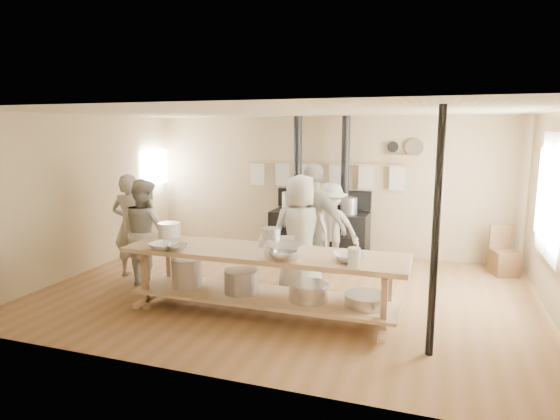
{
  "coord_description": "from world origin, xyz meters",
  "views": [
    {
      "loc": [
        2.03,
        -6.24,
        2.35
      ],
      "look_at": [
        -0.14,
        0.2,
        1.18
      ],
      "focal_mm": 30.0,
      "sensor_mm": 36.0,
      "label": 1
    }
  ],
  "objects": [
    {
      "name": "pitcher",
      "position": [
        1.21,
        -1.23,
        0.96
      ],
      "size": [
        0.15,
        0.15,
        0.22
      ],
      "primitive_type": "cylinder",
      "rotation": [
        0.0,
        0.0,
        -0.11
      ],
      "color": "white",
      "rests_on": "prep_table"
    },
    {
      "name": "support_post",
      "position": [
        2.05,
        -1.35,
        1.3
      ],
      "size": [
        0.08,
        0.08,
        2.6
      ],
      "primitive_type": "cylinder",
      "color": "black",
      "rests_on": "ground"
    },
    {
      "name": "deep_bowl_enamel",
      "position": [
        -1.55,
        -0.57,
        0.95
      ],
      "size": [
        0.33,
        0.33,
        0.2
      ],
      "primitive_type": "cylinder",
      "rotation": [
        0.0,
        0.0,
        -0.04
      ],
      "color": "white",
      "rests_on": "prep_table"
    },
    {
      "name": "cook_by_window",
      "position": [
        0.41,
        1.18,
        0.75
      ],
      "size": [
        0.98,
        0.57,
        1.5
      ],
      "primitive_type": "imported",
      "rotation": [
        0.0,
        0.0,
        -0.01
      ],
      "color": "#AFAA9B",
      "rests_on": "ground"
    },
    {
      "name": "ground",
      "position": [
        0.0,
        0.0,
        0.0
      ],
      "size": [
        7.0,
        7.0,
        0.0
      ],
      "primitive_type": "plane",
      "color": "brown",
      "rests_on": "ground"
    },
    {
      "name": "left_opening",
      "position": [
        -3.45,
        2.0,
        1.6
      ],
      "size": [
        0.0,
        0.9,
        0.9
      ],
      "color": "white",
      "rests_on": "ground"
    },
    {
      "name": "bowl_steel_b",
      "position": [
        0.37,
        -1.23,
        0.91
      ],
      "size": [
        0.51,
        0.51,
        0.11
      ],
      "primitive_type": "imported",
      "rotation": [
        0.0,
        0.0,
        3.84
      ],
      "color": "silver",
      "rests_on": "prep_table"
    },
    {
      "name": "cook_right",
      "position": [
        0.35,
        0.28,
        0.94
      ],
      "size": [
        1.2,
        0.83,
        1.89
      ],
      "primitive_type": "imported",
      "rotation": [
        0.0,
        0.0,
        2.77
      ],
      "color": "#AFAA9B",
      "rests_on": "ground"
    },
    {
      "name": "cook_center",
      "position": [
        0.21,
        0.08,
        0.87
      ],
      "size": [
        0.99,
        0.83,
        1.74
      ],
      "primitive_type": "imported",
      "rotation": [
        0.0,
        0.0,
        3.52
      ],
      "color": "#AFAA9B",
      "rests_on": "ground"
    },
    {
      "name": "bowl_steel_a",
      "position": [
        -1.04,
        -1.23,
        0.89
      ],
      "size": [
        0.37,
        0.37,
        0.08
      ],
      "primitive_type": "imported",
      "rotation": [
        0.0,
        0.0,
        0.61
      ],
      "color": "silver",
      "rests_on": "prep_table"
    },
    {
      "name": "bowl_white_a",
      "position": [
        -1.24,
        -1.23,
        0.89
      ],
      "size": [
        0.4,
        0.4,
        0.08
      ],
      "primitive_type": "imported",
      "rotation": [
        0.0,
        0.0,
        -0.22
      ],
      "color": "white",
      "rests_on": "prep_table"
    },
    {
      "name": "bowl_white_b",
      "position": [
        1.12,
        -1.01,
        0.9
      ],
      "size": [
        0.48,
        0.48,
        0.09
      ],
      "primitive_type": "imported",
      "rotation": [
        0.0,
        0.0,
        1.88
      ],
      "color": "white",
      "rests_on": "prep_table"
    },
    {
      "name": "stove",
      "position": [
        -0.01,
        2.12,
        0.52
      ],
      "size": [
        1.9,
        0.75,
        2.6
      ],
      "color": "black",
      "rests_on": "ground"
    },
    {
      "name": "prep_table",
      "position": [
        -0.01,
        -0.9,
        0.52
      ],
      "size": [
        3.6,
        0.9,
        0.85
      ],
      "color": "#9F805B",
      "rests_on": "ground"
    },
    {
      "name": "roasting_pan",
      "position": [
        0.07,
        -0.57,
        0.9
      ],
      "size": [
        0.51,
        0.41,
        0.1
      ],
      "primitive_type": "cube",
      "rotation": [
        0.0,
        0.0,
        0.27
      ],
      "color": "#B2B2B7",
      "rests_on": "prep_table"
    },
    {
      "name": "mixing_bowl_large",
      "position": [
        0.32,
        -1.05,
        0.92
      ],
      "size": [
        0.52,
        0.52,
        0.15
      ],
      "primitive_type": "cylinder",
      "rotation": [
        0.0,
        0.0,
        -0.14
      ],
      "color": "silver",
      "rests_on": "prep_table"
    },
    {
      "name": "room_shell",
      "position": [
        0.0,
        0.0,
        1.62
      ],
      "size": [
        7.0,
        7.0,
        7.0
      ],
      "color": "tan",
      "rests_on": "ground"
    },
    {
      "name": "window_right",
      "position": [
        3.47,
        0.6,
        1.5
      ],
      "size": [
        0.09,
        1.5,
        1.65
      ],
      "color": "beige",
      "rests_on": "ground"
    },
    {
      "name": "back_wall_shelf",
      "position": [
        1.46,
        2.43,
        2.0
      ],
      "size": [
        0.63,
        0.14,
        0.32
      ],
      "color": "#9F805B",
      "rests_on": "ground"
    },
    {
      "name": "bucket_galv",
      "position": [
        -0.0,
        -0.57,
        0.96
      ],
      "size": [
        0.28,
        0.28,
        0.23
      ],
      "primitive_type": "cylinder",
      "rotation": [
        0.0,
        0.0,
        -0.16
      ],
      "color": "gray",
      "rests_on": "prep_table"
    },
    {
      "name": "chair",
      "position": [
        3.14,
        1.97,
        0.24
      ],
      "size": [
        0.48,
        0.48,
        0.81
      ],
      "rotation": [
        0.0,
        0.0,
        0.34
      ],
      "color": "brown",
      "rests_on": "ground"
    },
    {
      "name": "towel_rail",
      "position": [
        0.0,
        2.4,
        1.56
      ],
      "size": [
        3.0,
        0.04,
        0.47
      ],
      "color": "#9F805B",
      "rests_on": "ground"
    },
    {
      "name": "cook_far_left",
      "position": [
        -2.58,
        -0.05,
        0.84
      ],
      "size": [
        0.66,
        0.48,
        1.67
      ],
      "primitive_type": "imported",
      "rotation": [
        0.0,
        0.0,
        3.27
      ],
      "color": "#AFAA9B",
      "rests_on": "ground"
    },
    {
      "name": "cook_left",
      "position": [
        -2.13,
        -0.32,
        0.82
      ],
      "size": [
        0.98,
        0.9,
        1.63
      ],
      "primitive_type": "imported",
      "rotation": [
        0.0,
        0.0,
        2.7
      ],
      "color": "#AFAA9B",
      "rests_on": "ground"
    }
  ]
}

